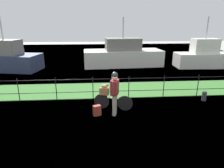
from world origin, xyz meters
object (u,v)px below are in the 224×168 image
Objects in this scene: terrier_dog at (105,86)px; mooring_bollard at (204,96)px; moored_boat_near at (203,57)px; moored_boat_far at (6,59)px; bicycle_main at (113,102)px; moored_boat_mid at (123,55)px; wooden_crate at (104,91)px; backpack_on_paving at (97,110)px; cyclist_person at (115,90)px.

mooring_bollard is at bearing 6.90° from terrier_dog.
moored_boat_near is 0.83× the size of moored_boat_far.
moored_boat_mid is (1.47, 8.43, 0.51)m from bicycle_main.
moored_boat_near is at bearing -9.30° from moored_boat_mid.
wooden_crate reaches higher than backpack_on_paving.
mooring_bollard is 0.07× the size of moored_boat_mid.
bicycle_main is 4.26× the size of wooden_crate.
wooden_crate reaches higher than mooring_bollard.
wooden_crate is at bearing -102.19° from moored_boat_mid.
terrier_dog is 1.03m from backpack_on_paving.
bicycle_main is 4.24m from mooring_bollard.
terrier_dog is at bearing -46.84° from moored_boat_far.
wooden_crate is 0.07× the size of moored_boat_far.
backpack_on_paving is (-0.33, -0.60, -0.78)m from terrier_dog.
moored_boat_near is (7.64, 7.89, -0.19)m from cyclist_person.
mooring_bollard reaches higher than backpack_on_paving.
moored_boat_far is (-6.89, 7.37, 0.06)m from wooden_crate.
backpack_on_paving is at bearing -103.26° from moored_boat_mid.
cyclist_person is 4.21× the size of backpack_on_paving.
moored_boat_mid is 8.75m from moored_boat_far.
moored_boat_far is (-6.92, 7.37, -0.16)m from terrier_dog.
moored_boat_far is (-11.41, 6.83, 0.61)m from mooring_bollard.
terrier_dog is at bearing -140.76° from backpack_on_paving.
wooden_crate is at bearing 163.38° from terrier_dog.
terrier_dog is 8.53m from moored_boat_mid.
moored_boat_mid is at bearing 77.98° from terrier_dog.
terrier_dog reaches higher than backpack_on_paving.
terrier_dog is 0.66m from cyclist_person.
cyclist_person is 0.39× the size of moored_boat_near.
wooden_crate is at bearing -137.57° from moored_boat_near.
moored_boat_mid reaches higher than bicycle_main.
moored_boat_mid reaches higher than terrier_dog.
moored_boat_far is at bearing -72.24° from backpack_on_paving.
moored_boat_near is at bearing 45.93° from cyclist_person.
moored_boat_mid is at bearing 6.33° from moored_boat_far.
backpack_on_paving is 4.95m from mooring_bollard.
bicycle_main is 0.72m from terrier_dog.
backpack_on_paving is at bearing -116.89° from wooden_crate.
terrier_dog is 0.05× the size of moored_boat_mid.
bicycle_main is at bearing -163.29° from backpack_on_paving.
mooring_bollard is 0.08× the size of moored_boat_far.
mooring_bollard is 8.28m from moored_boat_mid.
moored_boat_near is at bearing -158.19° from backpack_on_paving.
wooden_crate is 1.11× the size of terrier_dog.
bicycle_main is 3.82× the size of backpack_on_paving.
mooring_bollard is (4.19, 0.63, -0.12)m from bicycle_main.
terrier_dog is 0.77× the size of mooring_bollard.
moored_boat_mid reaches higher than wooden_crate.
bicycle_main is at bearing -16.62° from terrier_dog.
backpack_on_paving is 0.08× the size of moored_boat_far.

